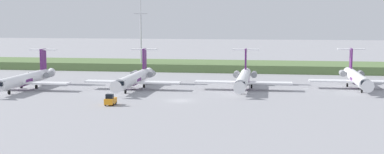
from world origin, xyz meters
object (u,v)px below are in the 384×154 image
regional_jet_fourth (243,79)px  baggage_tug (110,100)px  regional_jet_fifth (357,78)px  regional_jet_third (134,78)px  regional_jet_second (25,79)px  antenna_mast (141,35)px

regional_jet_fourth → baggage_tug: 36.29m
regional_jet_fifth → regional_jet_third: bearing=-170.2°
regional_jet_third → regional_jet_fourth: size_ratio=1.00×
regional_jet_fourth → regional_jet_fifth: size_ratio=1.00×
regional_jet_fifth → regional_jet_fourth: bearing=-167.1°
baggage_tug → regional_jet_fifth: bearing=32.5°
regional_jet_second → regional_jet_fourth: (51.18, 8.05, 0.00)m
regional_jet_second → antenna_mast: 50.67m
regional_jet_fifth → baggage_tug: (-51.53, -32.83, -1.53)m
antenna_mast → regional_jet_fourth: bearing=-48.4°
baggage_tug → regional_jet_second: bearing=145.0°
regional_jet_fourth → antenna_mast: 52.88m
antenna_mast → regional_jet_fifth: bearing=-28.1°
regional_jet_fourth → antenna_mast: (-34.60, 39.01, 8.83)m
regional_jet_third → regional_jet_fifth: (52.84, 9.15, 0.00)m
regional_jet_second → regional_jet_third: size_ratio=1.00×
regional_jet_third → baggage_tug: 23.77m
regional_jet_fourth → baggage_tug: regional_jet_fourth is taller
regional_jet_fourth → antenna_mast: size_ratio=1.12×
regional_jet_fifth → baggage_tug: size_ratio=9.69×
regional_jet_third → regional_jet_fourth: same height
regional_jet_second → baggage_tug: regional_jet_second is taller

